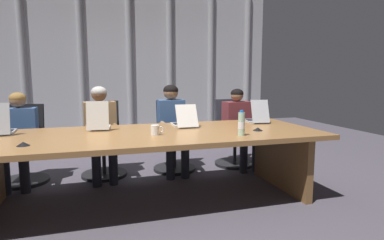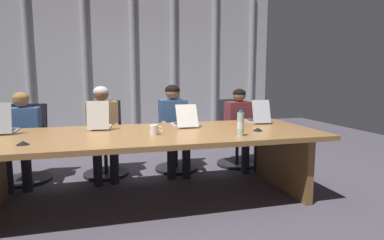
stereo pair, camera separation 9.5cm
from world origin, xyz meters
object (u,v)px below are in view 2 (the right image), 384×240
object	(u,v)px
person_right_mid	(242,123)
laptop_center	(184,122)
laptop_left_end	(3,127)
laptop_right_mid	(257,118)
office_chair_left_mid	(106,147)
laptop_left_mid	(100,123)
water_bottle_secondary	(240,124)
conference_mic_left_side	(23,143)
office_chair_left_end	(27,152)
office_chair_center	(175,144)
person_center	(174,123)
person_left_mid	(103,126)
coffee_mug_near	(155,130)
person_left_end	(21,132)
office_chair_right_mid	(235,140)
conference_mic_middle	(258,129)

from	to	relation	value
person_right_mid	laptop_center	bearing A→B (deg)	-65.09
laptop_left_end	laptop_right_mid	bearing A→B (deg)	-92.74
laptop_left_end	office_chair_left_mid	distance (m)	1.33
laptop_left_mid	water_bottle_secondary	size ratio (longest dim) A/B	1.60
conference_mic_left_side	person_right_mid	bearing A→B (deg)	25.92
laptop_left_mid	conference_mic_left_side	distance (m)	0.95
office_chair_left_end	water_bottle_secondary	world-z (taller)	water_bottle_secondary
laptop_center	office_chair_center	size ratio (longest dim) A/B	0.45
person_center	office_chair_left_end	bearing A→B (deg)	-94.71
office_chair_center	person_center	bearing A→B (deg)	-15.98
laptop_left_mid	laptop_center	distance (m)	0.97
conference_mic_left_side	office_chair_center	bearing A→B (deg)	40.90
office_chair_left_mid	person_center	size ratio (longest dim) A/B	0.82
person_center	conference_mic_left_side	world-z (taller)	person_center
person_left_mid	coffee_mug_near	bearing A→B (deg)	20.23
person_right_mid	water_bottle_secondary	xyz separation A→B (m)	(-0.63, -1.37, 0.20)
office_chair_center	person_left_end	size ratio (longest dim) A/B	0.86
laptop_right_mid	laptop_left_mid	bearing A→B (deg)	96.96
office_chair_left_mid	person_right_mid	size ratio (longest dim) A/B	0.87
water_bottle_secondary	conference_mic_left_side	distance (m)	1.99
office_chair_right_mid	laptop_center	bearing A→B (deg)	-58.39
person_right_mid	office_chair_left_mid	bearing A→B (deg)	-100.65
laptop_left_end	office_chair_right_mid	size ratio (longest dim) A/B	0.42
person_left_end	person_right_mid	xyz separation A→B (m)	(2.91, 0.00, 0.01)
office_chair_right_mid	person_center	distance (m)	1.05
laptop_left_mid	coffee_mug_near	size ratio (longest dim) A/B	3.07
office_chair_right_mid	conference_mic_left_side	distance (m)	2.98
laptop_right_mid	conference_mic_middle	size ratio (longest dim) A/B	3.96
person_left_end	water_bottle_secondary	world-z (taller)	person_left_end
office_chair_left_mid	person_right_mid	distance (m)	1.96
laptop_center	person_left_mid	distance (m)	1.13
laptop_center	office_chair_right_mid	distance (m)	1.32
laptop_left_mid	office_chair_left_end	size ratio (longest dim) A/B	0.42
office_chair_center	person_right_mid	distance (m)	1.01
office_chair_center	office_chair_right_mid	world-z (taller)	office_chair_center
laptop_center	person_center	xyz separation A→B (m)	(0.00, 0.60, -0.10)
laptop_left_mid	person_left_mid	size ratio (longest dim) A/B	0.34
person_right_mid	conference_mic_middle	world-z (taller)	person_right_mid
laptop_right_mid	person_left_mid	bearing A→B (deg)	80.70
conference_mic_left_side	conference_mic_middle	xyz separation A→B (m)	(2.28, 0.12, 0.00)
office_chair_center	person_right_mid	size ratio (longest dim) A/B	0.86
person_right_mid	coffee_mug_near	xyz separation A→B (m)	(-1.44, -1.08, 0.14)
laptop_right_mid	person_right_mid	distance (m)	0.58
person_left_mid	laptop_left_end	bearing A→B (deg)	-64.63
office_chair_center	office_chair_left_end	bearing A→B (deg)	-87.65
laptop_center	person_center	world-z (taller)	person_center
laptop_left_end	person_left_mid	xyz separation A→B (m)	(0.99, 0.59, -0.12)
office_chair_right_mid	conference_mic_left_side	xyz separation A→B (m)	(-2.58, -1.43, 0.39)
office_chair_right_mid	coffee_mug_near	world-z (taller)	office_chair_right_mid
laptop_right_mid	office_chair_left_end	bearing A→B (deg)	82.98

